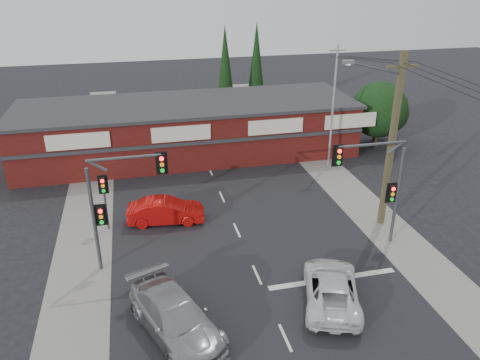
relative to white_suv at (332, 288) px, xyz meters
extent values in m
plane|color=black|center=(-2.74, 2.97, -0.71)|extent=(120.00, 120.00, 0.00)
cube|color=black|center=(-2.74, 7.97, -0.70)|extent=(14.00, 70.00, 0.01)
cube|color=gray|center=(-11.24, 7.97, -0.70)|extent=(3.00, 70.00, 0.02)
cube|color=gray|center=(5.76, 7.97, -0.70)|extent=(3.00, 70.00, 0.02)
cube|color=silver|center=(0.76, 1.47, -0.69)|extent=(6.50, 0.35, 0.01)
imported|color=silver|center=(0.00, 0.00, 0.00)|extent=(3.88, 5.56, 1.41)
imported|color=#929496|center=(-7.03, -0.48, 0.13)|extent=(4.23, 6.19, 1.66)
imported|color=#B50D0B|center=(-6.60, 9.00, 0.03)|extent=(4.63, 2.08, 1.47)
cube|color=silver|center=(-2.74, -1.77, -0.69)|extent=(0.12, 1.60, 0.01)
cube|color=silver|center=(-2.74, 2.65, -0.69)|extent=(0.12, 1.60, 0.01)
cube|color=silver|center=(-2.74, 7.07, -0.69)|extent=(0.12, 1.60, 0.01)
cube|color=silver|center=(-2.74, 11.49, -0.69)|extent=(0.12, 1.60, 0.01)
cube|color=silver|center=(-2.74, 15.91, -0.69)|extent=(0.12, 1.60, 0.01)
cube|color=silver|center=(-2.74, 20.33, -0.69)|extent=(0.12, 1.60, 0.01)
cube|color=silver|center=(-2.74, 24.74, -0.69)|extent=(0.12, 1.60, 0.01)
cube|color=silver|center=(-2.74, 29.16, -0.69)|extent=(0.12, 1.60, 0.01)
cube|color=silver|center=(-2.74, 33.58, -0.69)|extent=(0.12, 1.60, 0.01)
cube|color=#45100D|center=(-3.74, 19.97, 1.29)|extent=(26.00, 8.00, 4.00)
cube|color=#2D2D30|center=(-3.74, 19.97, 3.39)|extent=(26.40, 8.40, 0.25)
cube|color=silver|center=(-11.74, 15.92, 2.39)|extent=(4.20, 0.12, 1.10)
cube|color=silver|center=(-4.74, 15.92, 2.39)|extent=(4.20, 0.12, 1.10)
cube|color=silver|center=(2.26, 15.92, 2.39)|extent=(4.20, 0.12, 1.10)
cube|color=silver|center=(8.26, 15.92, 2.39)|extent=(4.20, 0.12, 1.10)
cube|color=#2D2D30|center=(-3.74, 15.87, 1.59)|extent=(26.00, 0.15, 0.25)
cylinder|color=#2D2116|center=(11.76, 17.97, 0.19)|extent=(0.50, 0.50, 1.80)
sphere|color=black|center=(11.76, 17.97, 2.49)|extent=(4.60, 4.60, 4.60)
sphere|color=black|center=(13.26, 18.97, 1.79)|extent=(3.40, 3.40, 3.40)
sphere|color=black|center=(10.46, 19.37, 1.59)|extent=(2.80, 2.80, 2.80)
cylinder|color=#2D2116|center=(0.76, 26.97, 0.29)|extent=(0.24, 0.24, 2.00)
cone|color=black|center=(0.76, 26.97, 4.79)|extent=(1.80, 1.80, 7.50)
cylinder|color=#2D2116|center=(4.26, 28.97, 0.29)|extent=(0.24, 0.24, 2.00)
cone|color=black|center=(4.26, 28.97, 4.79)|extent=(1.80, 1.80, 7.50)
cylinder|color=#47494C|center=(-10.24, 4.97, 2.04)|extent=(0.18, 0.18, 5.50)
cylinder|color=#47494C|center=(-8.54, 4.97, 5.14)|extent=(3.40, 0.14, 0.14)
cylinder|color=#47494C|center=(-9.73, 4.97, 4.84)|extent=(0.82, 0.14, 0.63)
cube|color=black|center=(-6.84, 4.97, 4.69)|extent=(0.32, 0.22, 0.95)
cube|color=black|center=(-6.84, 5.04, 4.69)|extent=(0.55, 0.04, 1.15)
cylinder|color=#FF0C07|center=(-6.84, 4.84, 4.99)|extent=(0.20, 0.06, 0.20)
cylinder|color=orange|center=(-6.84, 4.84, 4.69)|extent=(0.20, 0.06, 0.20)
cylinder|color=#0CE526|center=(-6.84, 4.84, 4.39)|extent=(0.20, 0.06, 0.20)
cube|color=black|center=(-9.89, 4.97, 2.29)|extent=(0.32, 0.22, 0.95)
cube|color=black|center=(-9.89, 5.04, 2.29)|extent=(0.55, 0.04, 1.15)
cylinder|color=#FF0C07|center=(-9.89, 4.84, 2.59)|extent=(0.20, 0.06, 0.20)
cylinder|color=orange|center=(-9.89, 4.84, 2.29)|extent=(0.20, 0.06, 0.20)
cylinder|color=#0CE526|center=(-9.89, 4.84, 1.99)|extent=(0.20, 0.06, 0.20)
cylinder|color=#47494C|center=(5.26, 3.97, 2.04)|extent=(0.18, 0.18, 5.50)
cylinder|color=#47494C|center=(3.46, 3.97, 5.14)|extent=(3.60, 0.14, 0.14)
cylinder|color=#47494C|center=(4.72, 3.97, 4.84)|extent=(0.82, 0.14, 0.63)
cube|color=black|center=(1.66, 3.97, 4.69)|extent=(0.32, 0.22, 0.95)
cube|color=black|center=(1.66, 4.04, 4.69)|extent=(0.55, 0.04, 1.15)
cylinder|color=#FF0C07|center=(1.66, 3.84, 4.99)|extent=(0.20, 0.06, 0.20)
cylinder|color=orange|center=(1.66, 3.84, 4.69)|extent=(0.20, 0.06, 0.20)
cylinder|color=#0CE526|center=(1.66, 3.84, 4.39)|extent=(0.20, 0.06, 0.20)
cube|color=black|center=(4.91, 3.97, 2.29)|extent=(0.32, 0.22, 0.95)
cube|color=black|center=(4.91, 4.04, 2.29)|extent=(0.55, 0.04, 1.15)
cylinder|color=#FF0C07|center=(4.91, 3.84, 2.59)|extent=(0.20, 0.06, 0.20)
cylinder|color=orange|center=(4.91, 3.84, 2.29)|extent=(0.20, 0.06, 0.20)
cylinder|color=#0CE526|center=(4.91, 3.84, 1.99)|extent=(0.20, 0.06, 0.20)
cylinder|color=#47494C|center=(-9.94, 8.97, 0.79)|extent=(0.12, 0.12, 3.00)
cube|color=black|center=(-9.94, 8.97, 2.09)|extent=(0.32, 0.22, 0.95)
cube|color=black|center=(-9.94, 9.04, 2.09)|extent=(0.55, 0.04, 1.15)
cylinder|color=#FF0C07|center=(-9.94, 8.84, 2.39)|extent=(0.20, 0.06, 0.20)
cylinder|color=orange|center=(-9.94, 8.84, 2.09)|extent=(0.20, 0.06, 0.20)
cylinder|color=#0CE526|center=(-9.94, 8.84, 1.79)|extent=(0.20, 0.06, 0.20)
cube|color=brown|center=(5.76, 5.97, 4.29)|extent=(0.30, 0.30, 10.00)
cube|color=brown|center=(5.76, 5.97, 8.49)|extent=(1.80, 0.14, 0.14)
cylinder|color=#47494C|center=(4.16, 5.82, 8.49)|extent=(3.23, 0.39, 0.89)
cube|color=slate|center=(2.56, 5.67, 8.89)|extent=(0.55, 0.25, 0.18)
cylinder|color=silver|center=(2.56, 5.67, 8.79)|extent=(0.28, 0.28, 0.05)
cylinder|color=gray|center=(6.26, 14.97, 3.79)|extent=(0.16, 0.16, 9.00)
cube|color=gray|center=(6.26, 14.97, 7.89)|extent=(1.20, 0.10, 0.10)
cylinder|color=black|center=(5.41, 10.47, 8.09)|extent=(0.73, 9.01, 1.22)
cylinder|color=black|center=(6.01, 10.47, 8.09)|extent=(0.52, 9.00, 1.22)
cylinder|color=black|center=(6.60, 10.47, 8.09)|extent=(0.31, 9.00, 1.22)
camera|label=1|loc=(-7.93, -15.67, 13.11)|focal=35.00mm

